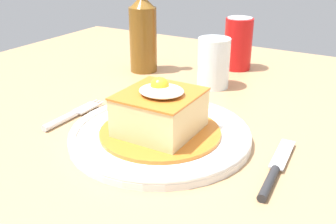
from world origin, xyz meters
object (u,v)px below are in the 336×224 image
object	(u,v)px
fork	(69,116)
main_plate	(162,134)
beer_bottle_amber	(143,29)
knife	(273,174)
soda_can	(238,44)
drinking_glass	(213,66)

from	to	relation	value
fork	main_plate	bearing A→B (deg)	5.36
beer_bottle_amber	fork	bearing A→B (deg)	-82.18
main_plate	beer_bottle_amber	xyz separation A→B (m)	(-0.22, 0.28, 0.09)
knife	beer_bottle_amber	size ratio (longest dim) A/B	0.62
soda_can	knife	bearing A→B (deg)	-63.30
beer_bottle_amber	knife	bearing A→B (deg)	-36.89
knife	beer_bottle_amber	xyz separation A→B (m)	(-0.40, 0.30, 0.09)
knife	soda_can	world-z (taller)	soda_can
beer_bottle_amber	drinking_glass	xyz separation A→B (m)	(0.19, -0.02, -0.05)
fork	soda_can	world-z (taller)	soda_can
main_plate	soda_can	xyz separation A→B (m)	(-0.03, 0.41, 0.05)
knife	beer_bottle_amber	distance (m)	0.51
main_plate	soda_can	world-z (taller)	soda_can
main_plate	knife	size ratio (longest dim) A/B	1.73
knife	drinking_glass	bearing A→B (deg)	127.11
main_plate	soda_can	size ratio (longest dim) A/B	2.31
fork	knife	distance (m)	0.36
fork	beer_bottle_amber	size ratio (longest dim) A/B	0.53
fork	drinking_glass	xyz separation A→B (m)	(0.15, 0.28, 0.04)
main_plate	knife	distance (m)	0.19
fork	drinking_glass	world-z (taller)	drinking_glass
main_plate	fork	bearing A→B (deg)	-174.64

